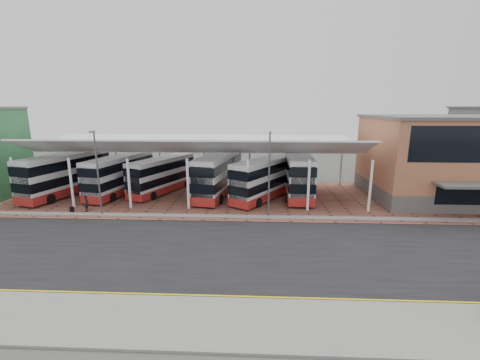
% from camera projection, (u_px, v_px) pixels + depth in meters
% --- Properties ---
extents(ground, '(140.00, 140.00, 0.00)m').
position_uv_depth(ground, '(245.00, 245.00, 24.14)').
color(ground, '#3F423D').
extents(road, '(120.00, 14.00, 0.02)m').
position_uv_depth(road, '(245.00, 251.00, 23.17)').
color(road, black).
rests_on(road, ground).
extents(forecourt, '(72.00, 16.00, 0.06)m').
position_uv_depth(forecourt, '(266.00, 198.00, 36.70)').
color(forecourt, brown).
rests_on(forecourt, ground).
extents(sidewalk, '(120.00, 4.00, 0.14)m').
position_uv_depth(sidewalk, '(239.00, 323.00, 15.36)').
color(sidewalk, slate).
rests_on(sidewalk, ground).
extents(north_kerb, '(120.00, 0.80, 0.14)m').
position_uv_depth(north_kerb, '(247.00, 217.00, 30.16)').
color(north_kerb, slate).
rests_on(north_kerb, ground).
extents(yellow_line_near, '(120.00, 0.12, 0.01)m').
position_uv_depth(yellow_line_near, '(241.00, 300.00, 17.32)').
color(yellow_line_near, '#DABF0A').
rests_on(yellow_line_near, road).
extents(yellow_line_far, '(120.00, 0.12, 0.01)m').
position_uv_depth(yellow_line_far, '(241.00, 296.00, 17.61)').
color(yellow_line_far, '#DABF0A').
rests_on(yellow_line_far, road).
extents(canopy, '(37.00, 11.63, 7.07)m').
position_uv_depth(canopy, '(197.00, 146.00, 36.69)').
color(canopy, white).
rests_on(canopy, ground).
extents(terminal, '(18.40, 14.40, 9.25)m').
position_uv_depth(terminal, '(456.00, 158.00, 35.63)').
color(terminal, '#54504F').
rests_on(terminal, ground).
extents(lamp_west, '(0.16, 0.90, 8.07)m').
position_uv_depth(lamp_west, '(97.00, 171.00, 29.90)').
color(lamp_west, '#4E4F55').
rests_on(lamp_west, ground).
extents(lamp_east, '(0.16, 0.90, 8.07)m').
position_uv_depth(lamp_east, '(269.00, 172.00, 29.19)').
color(lamp_east, '#4E4F55').
rests_on(lamp_east, ground).
extents(bus_0, '(5.63, 11.96, 4.81)m').
position_uv_depth(bus_0, '(67.00, 174.00, 37.61)').
color(bus_0, silver).
rests_on(bus_0, forecourt).
extents(bus_1, '(4.71, 11.22, 4.51)m').
position_uv_depth(bus_1, '(120.00, 175.00, 38.09)').
color(bus_1, silver).
rests_on(bus_1, forecourt).
extents(bus_2, '(6.07, 10.27, 4.18)m').
position_uv_depth(bus_2, '(163.00, 175.00, 38.59)').
color(bus_2, silver).
rests_on(bus_2, forecourt).
extents(bus_3, '(4.83, 11.98, 4.81)m').
position_uv_depth(bus_3, '(219.00, 174.00, 37.54)').
color(bus_3, silver).
rests_on(bus_3, forecourt).
extents(bus_4, '(7.94, 10.56, 4.49)m').
position_uv_depth(bus_4, '(266.00, 179.00, 36.07)').
color(bus_4, silver).
rests_on(bus_4, forecourt).
extents(bus_5, '(3.23, 11.87, 4.86)m').
position_uv_depth(bus_5, '(297.00, 174.00, 37.64)').
color(bus_5, silver).
rests_on(bus_5, forecourt).
extents(pedestrian, '(0.56, 0.70, 1.65)m').
position_uv_depth(pedestrian, '(87.00, 203.00, 31.64)').
color(pedestrian, black).
rests_on(pedestrian, forecourt).
extents(suitcase, '(0.35, 0.25, 0.59)m').
position_uv_depth(suitcase, '(72.00, 210.00, 31.35)').
color(suitcase, black).
rests_on(suitcase, forecourt).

